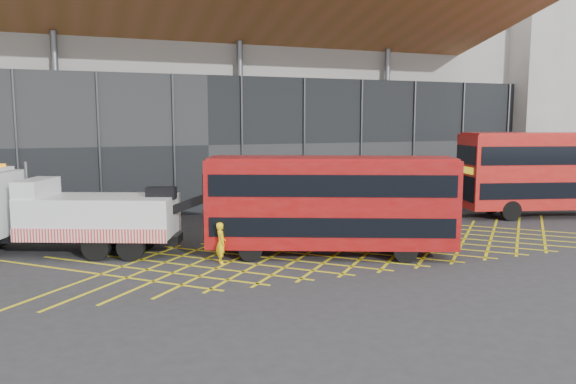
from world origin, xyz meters
name	(u,v)px	position (x,y,z in m)	size (l,w,h in m)	color
ground_plane	(231,262)	(0.00, 0.00, 0.00)	(120.00, 120.00, 0.00)	#2D2D2F
road_markings	(358,249)	(5.60, 0.00, 0.01)	(27.96, 7.16, 0.01)	yellow
construction_building	(181,68)	(1.92, 18.40, 8.98)	(55.00, 23.97, 18.00)	gray
east_building	(543,65)	(32.00, 16.00, 10.00)	(15.00, 12.00, 20.00)	gray
recovery_truck	(56,213)	(-6.22, 3.87, 1.72)	(10.31, 6.00, 3.72)	black
bus_towed	(330,202)	(3.97, -0.62, 2.22)	(9.88, 6.04, 4.00)	maroon
bus_second	(564,170)	(20.49, 2.99, 2.64)	(11.93, 5.76, 4.75)	#AD140F
worker	(221,243)	(-0.41, -0.12, 0.80)	(0.58, 0.38, 1.59)	yellow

